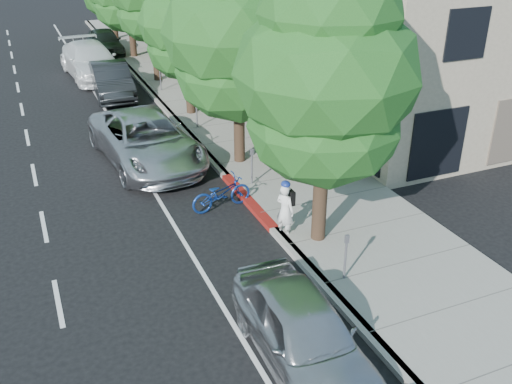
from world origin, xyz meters
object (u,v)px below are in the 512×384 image
silver_suv (146,140)px  white_pickup (91,61)px  cyclist (285,211)px  pedestrian (261,90)px  street_tree_0 (327,77)px  dark_suv_far (105,42)px  street_tree_1 (238,35)px  bicycle (221,193)px  dark_sedan (112,80)px  near_car_a (303,332)px  street_tree_2 (186,24)px

silver_suv → white_pickup: bearing=84.6°
cyclist → pedestrian: 11.07m
street_tree_0 → dark_suv_far: street_tree_0 is taller
street_tree_1 → bicycle: (-1.81, -3.01, -4.18)m
street_tree_1 → dark_sedan: size_ratio=1.56×
street_tree_1 → silver_suv: (-3.10, 1.50, -3.82)m
silver_suv → cyclist: bearing=-76.1°
street_tree_0 → dark_sedan: size_ratio=1.55×
street_tree_1 → near_car_a: street_tree_1 is taller
street_tree_2 → dark_sedan: bearing=122.0°
street_tree_1 → white_pickup: (-3.10, 14.53, -3.80)m
dark_suv_far → street_tree_1: bearing=-86.3°
street_tree_0 → dark_suv_far: size_ratio=1.68×
street_tree_1 → pedestrian: bearing=58.6°
dark_suv_far → pedestrian: (4.50, -14.87, 0.31)m
street_tree_1 → silver_suv: street_tree_1 is taller
street_tree_2 → dark_sedan: 6.11m
cyclist → bicycle: 2.56m
dark_sedan → near_car_a: size_ratio=1.09×
street_tree_2 → near_car_a: size_ratio=1.46×
dark_suv_far → near_car_a: (-1.20, -30.01, -0.01)m
street_tree_0 → cyclist: size_ratio=4.72×
bicycle → near_car_a: near_car_a is taller
street_tree_0 → dark_sedan: (-2.74, 16.37, -3.95)m
silver_suv → pedestrian: pedestrian is taller
silver_suv → street_tree_2: bearing=50.1°
near_car_a → bicycle: bearing=85.0°
street_tree_1 → cyclist: (-0.72, -5.31, -3.89)m
silver_suv → near_car_a: size_ratio=1.41×
street_tree_2 → street_tree_0: bearing=-90.0°
bicycle → pedestrian: bearing=-38.6°
street_tree_2 → dark_suv_far: 14.40m
cyclist → white_pickup: white_pickup is taller
cyclist → bicycle: bearing=-0.7°
dark_suv_far → near_car_a: 30.03m
white_pickup → bicycle: bearing=-90.4°
pedestrian → silver_suv: bearing=28.6°
street_tree_0 → dark_sedan: street_tree_0 is taller
silver_suv → dark_sedan: 8.88m
street_tree_2 → silver_suv: bearing=-124.6°
bicycle → pedestrian: (4.91, 8.09, 0.56)m
street_tree_0 → street_tree_1: 6.00m
dark_sedan → white_pickup: (-0.36, 4.16, 0.09)m
silver_suv → near_car_a: silver_suv is taller
silver_suv → dark_suv_far: 18.52m
silver_suv → dark_suv_far: size_ratio=1.39×
street_tree_0 → street_tree_1: size_ratio=0.99×
street_tree_1 → street_tree_2: (-0.00, 6.00, -0.61)m
dark_suv_far → pedestrian: bearing=-73.5°
silver_suv → dark_sedan: size_ratio=1.29×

